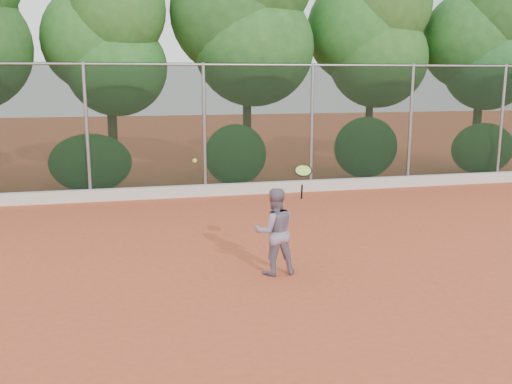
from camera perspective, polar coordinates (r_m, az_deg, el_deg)
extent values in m
plane|color=#BC4D2C|center=(8.91, 1.49, -9.16)|extent=(80.00, 80.00, 0.00)
cube|color=silver|center=(15.33, -4.98, 0.17)|extent=(24.00, 0.20, 0.30)
imported|color=gray|center=(9.15, 1.86, -3.96)|extent=(0.70, 0.56, 1.41)
cube|color=black|center=(15.28, -5.19, 6.19)|extent=(24.00, 0.01, 3.50)
cylinder|color=gray|center=(15.22, -5.30, 12.58)|extent=(24.00, 0.06, 0.06)
cylinder|color=gray|center=(15.15, -16.54, 5.72)|extent=(0.09, 0.09, 3.50)
cylinder|color=gray|center=(15.28, -5.19, 6.19)|extent=(0.09, 0.09, 3.50)
cylinder|color=gray|center=(15.97, 5.59, 6.41)|extent=(0.09, 0.09, 3.50)
cylinder|color=gray|center=(17.17, 15.18, 6.42)|extent=(0.09, 0.09, 3.50)
cylinder|color=gray|center=(18.78, 23.31, 6.28)|extent=(0.09, 0.09, 3.50)
cylinder|color=#46321B|center=(17.47, -14.08, 4.74)|extent=(0.28, 0.28, 2.40)
ellipsoid|color=#235E20|center=(17.27, -13.76, 12.00)|extent=(2.90, 2.40, 2.80)
ellipsoid|color=#265D20|center=(17.61, -15.56, 14.50)|extent=(3.20, 2.70, 3.10)
ellipsoid|color=#26581E|center=(17.17, -13.68, 17.37)|extent=(2.70, 2.30, 2.90)
cylinder|color=#4A301C|center=(17.54, -0.90, 6.09)|extent=(0.26, 0.26, 3.00)
ellipsoid|color=#38772D|center=(17.44, -0.19, 14.28)|extent=(3.60, 3.00, 3.50)
ellipsoid|color=#326E2A|center=(17.70, -2.07, 17.48)|extent=(3.90, 3.20, 3.80)
cylinder|color=#3A2216|center=(19.04, 11.18, 5.84)|extent=(0.24, 0.24, 2.70)
ellipsoid|color=#24541D|center=(18.96, 12.15, 12.90)|extent=(3.20, 2.70, 3.10)
ellipsoid|color=#20591E|center=(19.08, 10.46, 15.66)|extent=(3.50, 2.90, 3.40)
ellipsoid|color=#26511C|center=(19.04, 12.80, 18.00)|extent=(3.00, 2.50, 3.10)
cylinder|color=#432F1A|center=(20.52, 21.14, 5.40)|extent=(0.28, 0.28, 2.50)
ellipsoid|color=#286B2A|center=(20.46, 22.23, 11.63)|extent=(3.00, 2.50, 2.90)
ellipsoid|color=#306F2A|center=(20.46, 20.73, 13.99)|extent=(3.30, 2.80, 3.20)
ellipsoid|color=#2B5E24|center=(20.53, 22.98, 16.06)|extent=(2.80, 2.40, 3.00)
ellipsoid|color=#2D6627|center=(16.05, -16.21, 2.80)|extent=(2.20, 1.16, 1.60)
ellipsoid|color=#31762D|center=(16.32, -2.05, 3.74)|extent=(1.80, 1.04, 1.76)
ellipsoid|color=#276325|center=(17.52, 10.93, 4.39)|extent=(2.00, 1.10, 1.84)
ellipsoid|color=#316928|center=(19.51, 21.73, 4.05)|extent=(2.16, 1.12, 1.64)
cylinder|color=black|center=(9.01, 4.60, 0.02)|extent=(0.08, 0.19, 0.26)
torus|color=black|center=(8.89, 4.76, 2.16)|extent=(0.34, 0.32, 0.17)
cylinder|color=#BADB40|center=(8.89, 4.76, 2.16)|extent=(0.29, 0.26, 0.13)
sphere|color=#B2D730|center=(8.74, -6.14, 3.13)|extent=(0.07, 0.07, 0.07)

